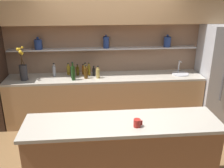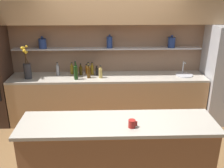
{
  "view_description": "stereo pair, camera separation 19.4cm",
  "coord_description": "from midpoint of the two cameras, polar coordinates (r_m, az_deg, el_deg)",
  "views": [
    {
      "loc": [
        -0.35,
        -3.23,
        2.46
      ],
      "look_at": [
        -0.03,
        0.27,
        1.13
      ],
      "focal_mm": 40.0,
      "sensor_mm": 36.0,
      "label": 1
    },
    {
      "loc": [
        -0.15,
        -3.24,
        2.46
      ],
      "look_at": [
        -0.03,
        0.27,
        1.13
      ],
      "focal_mm": 40.0,
      "sensor_mm": 36.0,
      "label": 2
    }
  ],
  "objects": [
    {
      "name": "bottle_oil_2",
      "position": [
        4.82,
        -9.01,
        2.96
      ],
      "size": [
        0.06,
        0.06,
        0.22
      ],
      "color": "#47380A",
      "rests_on": "back_counter_unit"
    },
    {
      "name": "bottle_oil_6",
      "position": [
        4.9,
        -11.04,
        3.15
      ],
      "size": [
        0.07,
        0.07,
        0.23
      ],
      "color": "olive",
      "rests_on": "back_counter_unit"
    },
    {
      "name": "refrigerator",
      "position": [
        5.29,
        22.73,
        2.36
      ],
      "size": [
        0.81,
        0.73,
        1.88
      ],
      "color": "#B7B7BC",
      "rests_on": "ground_plane"
    },
    {
      "name": "bottle_sauce_5",
      "position": [
        4.77,
        -5.35,
        2.85
      ],
      "size": [
        0.05,
        0.05,
        0.19
      ],
      "color": "black",
      "rests_on": "back_counter_unit"
    },
    {
      "name": "bottle_wine_10",
      "position": [
        4.69,
        -10.18,
        2.71
      ],
      "size": [
        0.08,
        0.08,
        0.31
      ],
      "color": "black",
      "rests_on": "back_counter_unit"
    },
    {
      "name": "ground_plane",
      "position": [
        4.07,
        -0.56,
        -16.43
      ],
      "size": [
        12.0,
        12.0,
        0.0
      ],
      "primitive_type": "plane",
      "color": "brown"
    },
    {
      "name": "bottle_spirit_7",
      "position": [
        4.63,
        -7.17,
        2.51
      ],
      "size": [
        0.07,
        0.07,
        0.25
      ],
      "color": "#4C2D0C",
      "rests_on": "back_counter_unit"
    },
    {
      "name": "back_wall_unit",
      "position": [
        4.86,
        -2.09,
        9.93
      ],
      "size": [
        5.2,
        0.44,
        2.6
      ],
      "color": "#937056",
      "rests_on": "ground_plane"
    },
    {
      "name": "back_counter_unit",
      "position": [
        4.9,
        -2.69,
        -3.35
      ],
      "size": [
        3.7,
        0.62,
        0.92
      ],
      "color": "tan",
      "rests_on": "ground_plane"
    },
    {
      "name": "flower_vase",
      "position": [
        4.79,
        -20.74,
        3.03
      ],
      "size": [
        0.14,
        0.18,
        0.61
      ],
      "color": "#2D2D33",
      "rests_on": "back_counter_unit"
    },
    {
      "name": "bottle_spirit_0",
      "position": [
        4.62,
        -4.44,
        2.48
      ],
      "size": [
        0.07,
        0.07,
        0.24
      ],
      "color": "tan",
      "rests_on": "back_counter_unit"
    },
    {
      "name": "bottle_spirit_11",
      "position": [
        4.86,
        -14.2,
        2.94
      ],
      "size": [
        0.06,
        0.06,
        0.25
      ],
      "color": "gray",
      "rests_on": "back_counter_unit"
    },
    {
      "name": "coffee_mug",
      "position": [
        2.82,
        3.8,
        -8.92
      ],
      "size": [
        0.1,
        0.08,
        0.09
      ],
      "color": "maroon",
      "rests_on": "island_counter"
    },
    {
      "name": "sink_fixture",
      "position": [
        5.01,
        14.26,
        2.44
      ],
      "size": [
        0.32,
        0.32,
        0.25
      ],
      "color": "#B7B7BC",
      "rests_on": "back_counter_unit"
    },
    {
      "name": "island_counter",
      "position": [
        3.21,
        0.42,
        -16.56
      ],
      "size": [
        2.3,
        0.61,
        1.02
      ],
      "color": "#99603D",
      "rests_on": "ground_plane"
    },
    {
      "name": "bottle_wine_1",
      "position": [
        4.56,
        -10.06,
        2.47
      ],
      "size": [
        0.07,
        0.07,
        0.35
      ],
      "color": "#193814",
      "rests_on": "back_counter_unit"
    },
    {
      "name": "bottle_oil_9",
      "position": [
        4.78,
        -9.92,
        2.7
      ],
      "size": [
        0.05,
        0.05,
        0.21
      ],
      "color": "olive",
      "rests_on": "back_counter_unit"
    },
    {
      "name": "bottle_sauce_8",
      "position": [
        4.87,
        -7.71,
        3.19
      ],
      "size": [
        0.05,
        0.05,
        0.2
      ],
      "color": "#9E4C0A",
      "rests_on": "back_counter_unit"
    },
    {
      "name": "bottle_spirit_3",
      "position": [
        4.75,
        -7.25,
        3.06
      ],
      "size": [
        0.07,
        0.07,
        0.26
      ],
      "color": "tan",
      "rests_on": "back_counter_unit"
    },
    {
      "name": "bottle_oil_4",
      "position": [
        4.81,
        -6.43,
        3.18
      ],
      "size": [
        0.06,
        0.06,
        0.24
      ],
      "color": "olive",
      "rests_on": "back_counter_unit"
    }
  ]
}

